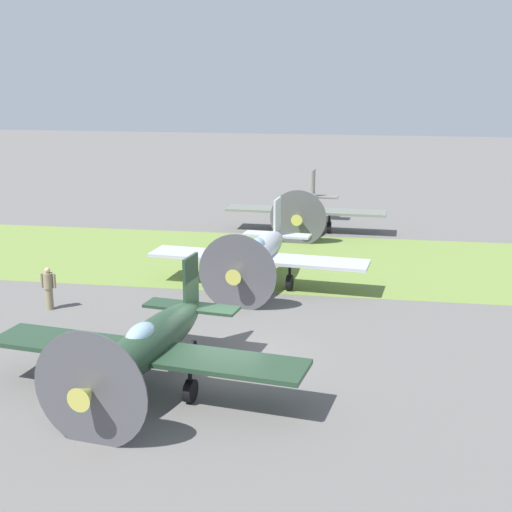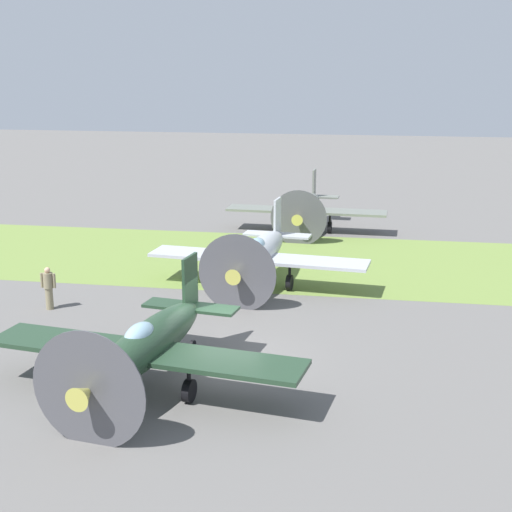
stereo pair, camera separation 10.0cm
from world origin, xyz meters
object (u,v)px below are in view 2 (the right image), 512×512
at_px(airplane_wingman, 259,253).
at_px(ground_crew_chief, 49,287).
at_px(airplane_trail, 307,207).
at_px(airplane_lead, 147,344).

relative_size(airplane_wingman, ground_crew_chief, 5.64).
relative_size(airplane_trail, ground_crew_chief, 5.38).
height_order(airplane_wingman, ground_crew_chief, airplane_wingman).
height_order(airplane_lead, airplane_wingman, airplane_lead).
relative_size(airplane_wingman, airplane_trail, 1.05).
bearing_deg(airplane_wingman, airplane_trail, -88.95).
height_order(airplane_trail, ground_crew_chief, airplane_trail).
distance_m(airplane_wingman, airplane_trail, 11.23).
bearing_deg(airplane_trail, ground_crew_chief, 63.49).
distance_m(airplane_lead, airplane_wingman, 11.22).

